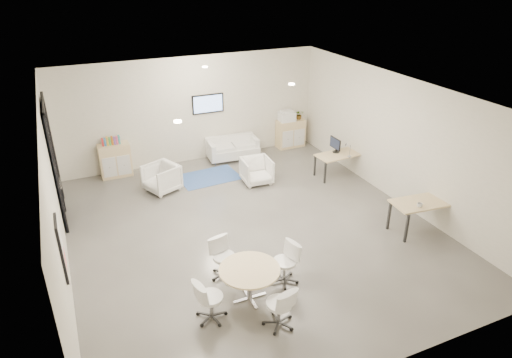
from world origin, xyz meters
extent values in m
cube|color=#4C4945|center=(0.00, 0.00, -0.40)|extent=(8.00, 9.00, 0.80)
cube|color=white|center=(0.00, 0.00, 3.60)|extent=(8.00, 9.00, 0.80)
cube|color=beige|center=(0.00, 4.90, 1.60)|extent=(8.00, 0.80, 3.20)
cube|color=beige|center=(0.00, -4.90, 1.60)|extent=(8.00, 0.80, 3.20)
cube|color=beige|center=(-4.40, 0.00, 1.60)|extent=(0.80, 9.00, 3.20)
cube|color=beige|center=(4.40, 0.00, 1.60)|extent=(0.80, 9.00, 3.20)
cube|color=black|center=(-3.96, 2.50, 1.43)|extent=(0.02, 1.90, 2.85)
cube|color=black|center=(-3.94, 2.50, 2.81)|extent=(0.06, 1.90, 0.08)
cube|color=black|center=(-3.94, 1.59, 1.43)|extent=(0.06, 0.08, 2.85)
cube|color=black|center=(-3.94, 3.41, 1.43)|extent=(0.06, 0.08, 2.85)
cube|color=black|center=(-3.94, 2.65, 1.43)|extent=(0.06, 0.07, 2.85)
cube|color=#B2B2B7|center=(-3.90, 2.05, 1.05)|extent=(0.04, 0.60, 0.05)
cube|color=black|center=(-3.98, -1.60, 1.55)|extent=(0.04, 0.54, 1.04)
cube|color=white|center=(-3.95, -1.60, 1.55)|extent=(0.01, 0.46, 0.96)
cube|color=#E2575B|center=(-3.95, -1.60, 1.35)|extent=(0.01, 0.32, 0.30)
cube|color=black|center=(0.50, 4.46, 1.75)|extent=(0.98, 0.05, 0.58)
cube|color=#90B5FA|center=(0.50, 4.44, 1.75)|extent=(0.90, 0.01, 0.50)
cylinder|color=#FFEAC6|center=(-1.80, -1.00, 3.18)|extent=(0.14, 0.14, 0.03)
cylinder|color=#FFEAC6|center=(1.20, 0.50, 3.18)|extent=(0.14, 0.14, 0.03)
cylinder|color=#FFEAC6|center=(0.00, 3.00, 3.18)|extent=(0.14, 0.14, 0.03)
cube|color=#DCC184|center=(-2.42, 4.25, 0.49)|extent=(0.87, 0.43, 0.97)
cube|color=silver|center=(-2.62, 4.03, 0.39)|extent=(0.36, 0.02, 0.58)
cube|color=silver|center=(-2.22, 4.03, 0.39)|extent=(0.36, 0.02, 0.58)
cube|color=#DCC184|center=(3.25, 4.25, 0.46)|extent=(0.92, 0.43, 0.92)
cube|color=silver|center=(3.04, 4.03, 0.37)|extent=(0.39, 0.02, 0.55)
cube|color=silver|center=(3.47, 4.03, 0.37)|extent=(0.39, 0.02, 0.55)
cube|color=red|center=(-2.69, 4.25, 1.08)|extent=(0.04, 0.14, 0.22)
cube|color=#337FCC|center=(-2.62, 4.25, 1.08)|extent=(0.04, 0.14, 0.22)
cube|color=gold|center=(-2.56, 4.25, 1.08)|extent=(0.04, 0.14, 0.22)
cube|color=#4CB24C|center=(-2.49, 4.25, 1.08)|extent=(0.04, 0.14, 0.22)
cube|color=#CC6619|center=(-2.43, 4.25, 1.08)|extent=(0.04, 0.14, 0.22)
cube|color=purple|center=(-2.36, 4.25, 1.08)|extent=(0.04, 0.14, 0.22)
cube|color=#E54C7F|center=(-2.30, 4.25, 1.08)|extent=(0.04, 0.14, 0.22)
cube|color=teal|center=(-2.23, 4.25, 1.08)|extent=(0.04, 0.14, 0.22)
cube|color=white|center=(3.10, 4.25, 1.07)|extent=(0.51, 0.43, 0.29)
cube|color=white|center=(3.10, 4.25, 1.24)|extent=(0.38, 0.32, 0.06)
cube|color=white|center=(1.12, 4.06, 0.25)|extent=(1.62, 0.90, 0.29)
cube|color=white|center=(1.12, 4.36, 0.54)|extent=(1.58, 0.29, 0.29)
cube|color=white|center=(0.40, 4.06, 0.39)|extent=(0.20, 0.79, 0.59)
cube|color=white|center=(1.83, 4.06, 0.39)|extent=(0.20, 0.79, 0.59)
cube|color=#2C4A89|center=(-0.01, 3.07, 0.01)|extent=(1.76, 1.24, 0.01)
imported|color=white|center=(-1.44, 2.78, 0.41)|extent=(1.01, 1.03, 0.83)
imported|color=white|center=(1.10, 2.19, 0.40)|extent=(0.82, 0.78, 0.80)
cube|color=#DCC184|center=(3.44, 1.66, 0.66)|extent=(1.34, 0.75, 0.04)
cube|color=black|center=(2.83, 1.39, 0.32)|extent=(0.05, 0.05, 0.64)
cube|color=black|center=(4.04, 1.39, 0.32)|extent=(0.05, 0.05, 0.64)
cube|color=black|center=(2.83, 1.94, 0.32)|extent=(0.05, 0.05, 0.64)
cube|color=black|center=(4.04, 1.94, 0.32)|extent=(0.05, 0.05, 0.64)
cube|color=#DCC184|center=(3.55, -1.59, 0.71)|extent=(1.46, 0.84, 0.04)
cube|color=black|center=(2.90, -1.89, 0.35)|extent=(0.05, 0.05, 0.69)
cube|color=black|center=(4.20, -1.89, 0.35)|extent=(0.05, 0.05, 0.69)
cube|color=black|center=(2.90, -1.29, 0.35)|extent=(0.05, 0.05, 0.69)
cube|color=black|center=(4.20, -1.29, 0.35)|extent=(0.05, 0.05, 0.69)
cylinder|color=black|center=(3.44, 1.81, 0.69)|extent=(0.20, 0.20, 0.02)
cube|color=black|center=(3.44, 1.81, 0.81)|extent=(0.04, 0.03, 0.24)
cube|color=black|center=(3.39, 1.81, 0.96)|extent=(0.03, 0.50, 0.32)
cylinder|color=#DCC184|center=(-1.00, -2.22, 0.66)|extent=(1.11, 1.11, 0.04)
cylinder|color=#B2B2B7|center=(-1.00, -2.22, 0.32)|extent=(0.10, 0.10, 0.64)
cube|color=#B2B2B7|center=(-1.00, -2.22, 0.01)|extent=(0.65, 0.06, 0.03)
cube|color=#B2B2B7|center=(-1.00, -2.22, 0.01)|extent=(0.06, 0.65, 0.03)
imported|color=#3F7F3F|center=(3.54, 4.24, 1.05)|extent=(0.35, 0.37, 0.25)
imported|color=white|center=(3.29, -1.76, 0.79)|extent=(0.13, 0.10, 0.12)
camera|label=1|loc=(-3.59, -8.35, 5.68)|focal=32.00mm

